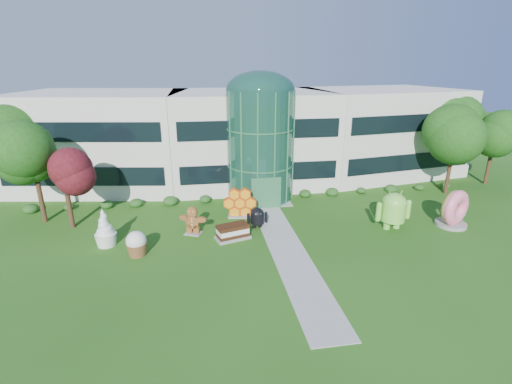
{
  "coord_description": "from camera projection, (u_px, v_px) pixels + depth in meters",
  "views": [
    {
      "loc": [
        -5.73,
        -20.63,
        12.03
      ],
      "look_at": [
        -1.37,
        6.0,
        2.6
      ],
      "focal_mm": 26.0,
      "sensor_mm": 36.0,
      "label": 1
    }
  ],
  "objects": [
    {
      "name": "cupcake",
      "position": [
        136.0,
        243.0,
        24.25
      ],
      "size": [
        1.88,
        1.88,
        1.71
      ],
      "primitive_type": null,
      "rotation": [
        0.0,
        0.0,
        0.42
      ],
      "color": "white",
      "rests_on": "ground"
    },
    {
      "name": "donut",
      "position": [
        454.0,
        208.0,
        28.45
      ],
      "size": [
        3.18,
        2.45,
        2.98
      ],
      "primitive_type": null,
      "rotation": [
        0.0,
        0.0,
        0.43
      ],
      "color": "#F55D79",
      "rests_on": "ground"
    },
    {
      "name": "building",
      "position": [
        250.0,
        136.0,
        39.3
      ],
      "size": [
        46.0,
        15.0,
        9.3
      ],
      "primitive_type": null,
      "color": "beige",
      "rests_on": "ground"
    },
    {
      "name": "ice_cream_sandwich",
      "position": [
        233.0,
        232.0,
        26.61
      ],
      "size": [
        2.7,
        1.86,
        1.09
      ],
      "primitive_type": null,
      "rotation": [
        0.0,
        0.0,
        0.28
      ],
      "color": "black",
      "rests_on": "ground"
    },
    {
      "name": "ground",
      "position": [
        292.0,
        259.0,
        24.06
      ],
      "size": [
        140.0,
        140.0,
        0.0
      ],
      "primitive_type": "plane",
      "color": "#215114",
      "rests_on": "ground"
    },
    {
      "name": "trees_backdrop",
      "position": [
        258.0,
        151.0,
        34.79
      ],
      "size": [
        52.0,
        8.0,
        8.4
      ],
      "primitive_type": null,
      "color": "#1C4511",
      "rests_on": "ground"
    },
    {
      "name": "gingerbread",
      "position": [
        193.0,
        220.0,
        27.2
      ],
      "size": [
        2.53,
        1.82,
        2.19
      ],
      "primitive_type": null,
      "rotation": [
        0.0,
        0.0,
        -0.43
      ],
      "color": "maroon",
      "rests_on": "ground"
    },
    {
      "name": "honeycomb",
      "position": [
        240.0,
        204.0,
        30.24
      ],
      "size": [
        2.98,
        1.37,
        2.26
      ],
      "primitive_type": null,
      "rotation": [
        0.0,
        0.0,
        -0.12
      ],
      "color": "orange",
      "rests_on": "ground"
    },
    {
      "name": "walkway",
      "position": [
        284.0,
        244.0,
        25.92
      ],
      "size": [
        2.4,
        20.0,
        0.04
      ],
      "primitive_type": "cube",
      "color": "#9E9E93",
      "rests_on": "ground"
    },
    {
      "name": "android_black",
      "position": [
        257.0,
        216.0,
        28.31
      ],
      "size": [
        1.66,
        1.12,
        1.88
      ],
      "primitive_type": null,
      "rotation": [
        0.0,
        0.0,
        0.01
      ],
      "color": "black",
      "rests_on": "ground"
    },
    {
      "name": "tree_red",
      "position": [
        67.0,
        191.0,
        27.69
      ],
      "size": [
        4.0,
        4.0,
        6.0
      ],
      "primitive_type": null,
      "color": "#3F0C14",
      "rests_on": "ground"
    },
    {
      "name": "atrium",
      "position": [
        260.0,
        146.0,
        33.63
      ],
      "size": [
        6.0,
        6.0,
        9.8
      ],
      "primitive_type": "cylinder",
      "color": "#194738",
      "rests_on": "ground"
    },
    {
      "name": "android_green",
      "position": [
        394.0,
        208.0,
        27.96
      ],
      "size": [
        3.01,
        2.06,
        3.34
      ],
      "primitive_type": null,
      "rotation": [
        0.0,
        0.0,
        0.03
      ],
      "color": "#78D544",
      "rests_on": "ground"
    },
    {
      "name": "froyo",
      "position": [
        105.0,
        228.0,
        25.42
      ],
      "size": [
        1.78,
        1.78,
        2.66
      ],
      "primitive_type": null,
      "rotation": [
        0.0,
        0.0,
        -0.16
      ],
      "color": "white",
      "rests_on": "ground"
    }
  ]
}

